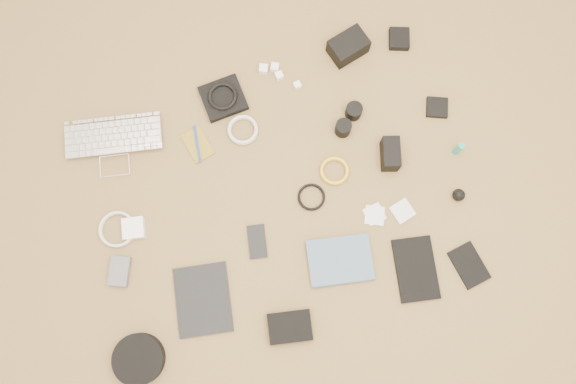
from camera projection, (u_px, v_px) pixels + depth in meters
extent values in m
cube|color=olive|center=(280.00, 196.00, 2.08)|extent=(4.00, 4.00, 0.04)
imported|color=silver|center=(115.00, 149.00, 2.08)|extent=(0.39, 0.30, 0.03)
cube|color=black|center=(223.00, 98.00, 2.12)|extent=(0.17, 0.16, 0.03)
torus|color=black|center=(223.00, 96.00, 2.10)|extent=(0.12, 0.12, 0.01)
cube|color=white|center=(264.00, 69.00, 2.15)|extent=(0.04, 0.04, 0.03)
cube|color=white|center=(279.00, 76.00, 2.14)|extent=(0.03, 0.03, 0.03)
cube|color=white|center=(275.00, 67.00, 2.15)|extent=(0.04, 0.04, 0.03)
cube|color=white|center=(297.00, 85.00, 2.14)|extent=(0.03, 0.03, 0.02)
cube|color=black|center=(348.00, 47.00, 2.14)|extent=(0.16, 0.13, 0.08)
cube|color=black|center=(399.00, 39.00, 2.17)|extent=(0.10, 0.10, 0.03)
cube|color=olive|center=(198.00, 145.00, 2.10)|extent=(0.11, 0.14, 0.01)
cylinder|color=#143BA9|center=(197.00, 144.00, 2.09)|extent=(0.02, 0.14, 0.01)
torus|color=silver|center=(243.00, 131.00, 2.10)|extent=(0.13, 0.13, 0.01)
cylinder|color=black|center=(343.00, 128.00, 2.08)|extent=(0.07, 0.07, 0.06)
cylinder|color=black|center=(354.00, 111.00, 2.10)|extent=(0.07, 0.07, 0.06)
cube|color=black|center=(437.00, 108.00, 2.12)|extent=(0.10, 0.10, 0.02)
cube|color=white|center=(134.00, 228.00, 2.02)|extent=(0.09, 0.09, 0.03)
torus|color=silver|center=(118.00, 229.00, 2.03)|extent=(0.16, 0.16, 0.01)
torus|color=black|center=(311.00, 197.00, 2.05)|extent=(0.12, 0.12, 0.01)
torus|color=yellow|center=(334.00, 171.00, 2.07)|extent=(0.13, 0.13, 0.01)
cube|color=black|center=(390.00, 154.00, 2.05)|extent=(0.09, 0.12, 0.09)
cylinder|color=teal|center=(458.00, 149.00, 2.05)|extent=(0.03, 0.03, 0.08)
cube|color=#555459|center=(120.00, 271.00, 1.99)|extent=(0.10, 0.12, 0.03)
cube|color=black|center=(203.00, 300.00, 1.97)|extent=(0.22, 0.26, 0.01)
cube|color=black|center=(257.00, 242.00, 2.02)|extent=(0.08, 0.13, 0.01)
cube|color=silver|center=(374.00, 214.00, 2.04)|extent=(0.08, 0.08, 0.01)
cube|color=silver|center=(374.00, 216.00, 2.04)|extent=(0.09, 0.09, 0.01)
cube|color=silver|center=(402.00, 211.00, 2.04)|extent=(0.09, 0.09, 0.01)
sphere|color=black|center=(459.00, 195.00, 2.04)|extent=(0.06, 0.06, 0.05)
cylinder|color=black|center=(139.00, 359.00, 1.91)|extent=(0.21, 0.21, 0.05)
cube|color=black|center=(290.00, 327.00, 1.94)|extent=(0.16, 0.13, 0.04)
imported|color=#48607B|center=(344.00, 284.00, 1.98)|extent=(0.24, 0.20, 0.02)
cube|color=black|center=(416.00, 269.00, 1.99)|extent=(0.17, 0.24, 0.02)
cube|color=black|center=(469.00, 265.00, 2.00)|extent=(0.13, 0.16, 0.01)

